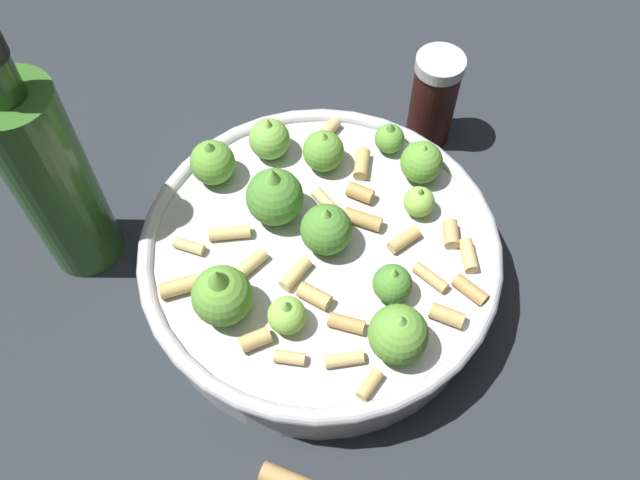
{
  "coord_description": "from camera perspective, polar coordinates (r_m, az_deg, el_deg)",
  "views": [
    {
      "loc": [
        0.25,
        -0.16,
        0.54
      ],
      "look_at": [
        0.0,
        0.0,
        0.07
      ],
      "focal_mm": 38.5,
      "sensor_mm": 36.0,
      "label": 1
    }
  ],
  "objects": [
    {
      "name": "cooking_pan",
      "position": [
        0.58,
        -0.08,
        -1.39
      ],
      "size": [
        0.3,
        0.3,
        0.12
      ],
      "color": "#B7B7BC",
      "rests_on": "ground"
    },
    {
      "name": "pepper_shaker",
      "position": [
        0.68,
        9.42,
        11.51
      ],
      "size": [
        0.05,
        0.05,
        0.1
      ],
      "color": "#33140F",
      "rests_on": "ground"
    },
    {
      "name": "olive_oil_bottle",
      "position": [
        0.58,
        -21.42,
        4.8
      ],
      "size": [
        0.06,
        0.06,
        0.25
      ],
      "color": "#336023",
      "rests_on": "ground"
    },
    {
      "name": "ground_plane",
      "position": [
        0.61,
        0.0,
        -3.36
      ],
      "size": [
        2.4,
        2.4,
        0.0
      ],
      "primitive_type": "plane",
      "color": "#23282D"
    }
  ]
}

